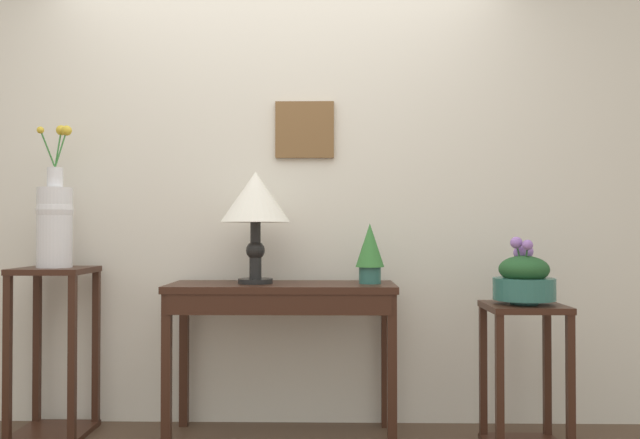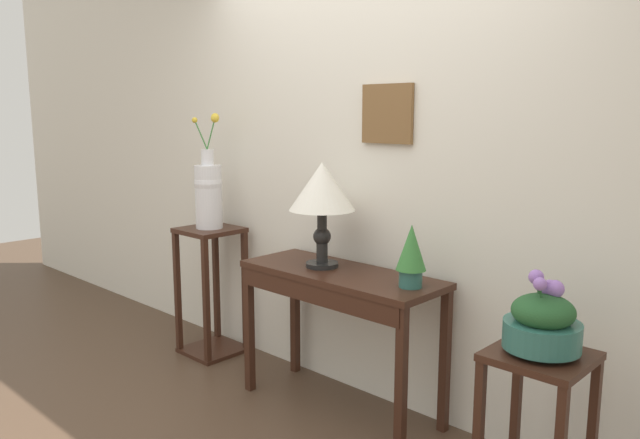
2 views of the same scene
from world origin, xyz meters
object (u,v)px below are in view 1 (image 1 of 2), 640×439
(pedestal_stand_left, at_px, (54,351))
(pedestal_stand_right, at_px, (525,377))
(flower_vase_tall_left, at_px, (55,218))
(table_lamp, at_px, (256,202))
(potted_plant_on_console, at_px, (370,251))
(console_table, at_px, (282,306))
(planter_bowl_wide_right, at_px, (524,279))

(pedestal_stand_left, height_order, pedestal_stand_right, pedestal_stand_left)
(flower_vase_tall_left, distance_m, pedestal_stand_right, 2.50)
(table_lamp, bearing_deg, potted_plant_on_console, 0.27)
(console_table, relative_size, table_lamp, 2.01)
(pedestal_stand_left, relative_size, planter_bowl_wide_right, 2.67)
(console_table, distance_m, potted_plant_on_console, 0.53)
(table_lamp, height_order, flower_vase_tall_left, flower_vase_tall_left)
(pedestal_stand_left, bearing_deg, planter_bowl_wide_right, -4.49)
(table_lamp, distance_m, pedestal_stand_right, 1.59)
(console_table, relative_size, planter_bowl_wide_right, 3.55)
(table_lamp, height_order, pedestal_stand_right, table_lamp)
(potted_plant_on_console, bearing_deg, pedestal_stand_left, 179.36)
(console_table, bearing_deg, table_lamp, 170.03)
(console_table, xyz_separation_m, pedestal_stand_right, (1.19, -0.14, -0.32))
(table_lamp, height_order, planter_bowl_wide_right, table_lamp)
(table_lamp, xyz_separation_m, pedestal_stand_left, (-1.05, 0.02, -0.78))
(pedestal_stand_right, relative_size, planter_bowl_wide_right, 2.17)
(pedestal_stand_right, bearing_deg, table_lamp, 172.83)
(flower_vase_tall_left, bearing_deg, table_lamp, -1.19)
(pedestal_stand_right, bearing_deg, flower_vase_tall_left, 175.46)
(pedestal_stand_left, relative_size, flower_vase_tall_left, 1.15)
(flower_vase_tall_left, relative_size, planter_bowl_wide_right, 2.31)
(console_table, xyz_separation_m, table_lamp, (-0.14, 0.02, 0.54))
(potted_plant_on_console, distance_m, pedestal_stand_left, 1.72)
(table_lamp, distance_m, flower_vase_tall_left, 1.05)
(table_lamp, height_order, potted_plant_on_console, table_lamp)
(flower_vase_tall_left, relative_size, pedestal_stand_right, 1.07)
(flower_vase_tall_left, height_order, pedestal_stand_right, flower_vase_tall_left)
(console_table, distance_m, flower_vase_tall_left, 1.27)
(console_table, xyz_separation_m, pedestal_stand_left, (-1.19, 0.05, -0.24))
(flower_vase_tall_left, xyz_separation_m, planter_bowl_wide_right, (2.37, -0.19, -0.30))
(potted_plant_on_console, distance_m, planter_bowl_wide_right, 0.77)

